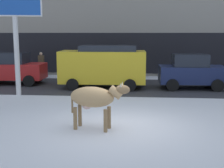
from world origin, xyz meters
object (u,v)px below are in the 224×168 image
at_px(car_navy_hatchback, 191,72).
at_px(pedestrian_near_billboard, 41,65).
at_px(car_red_hatchback, 14,68).
at_px(car_yellow_van, 103,65).
at_px(billboard, 14,4).
at_px(cow_tan, 94,98).

xyz_separation_m(car_navy_hatchback, pedestrian_near_billboard, (-9.27, 3.00, -0.05)).
bearing_deg(pedestrian_near_billboard, car_navy_hatchback, -17.91).
height_order(car_red_hatchback, car_navy_hatchback, same).
distance_m(car_red_hatchback, car_yellow_van, 5.48).
height_order(car_yellow_van, car_navy_hatchback, car_yellow_van).
bearing_deg(billboard, car_navy_hatchback, 16.10).
bearing_deg(car_red_hatchback, car_yellow_van, -8.92).
bearing_deg(cow_tan, car_navy_hatchback, 60.83).
height_order(cow_tan, pedestrian_near_billboard, pedestrian_near_billboard).
distance_m(cow_tan, billboard, 7.48).
height_order(car_red_hatchback, car_yellow_van, car_yellow_van).
bearing_deg(pedestrian_near_billboard, cow_tan, -64.16).
bearing_deg(car_red_hatchback, pedestrian_near_billboard, 69.00).
relative_size(cow_tan, car_red_hatchback, 0.55).
height_order(cow_tan, car_red_hatchback, car_red_hatchback).
bearing_deg(pedestrian_near_billboard, car_red_hatchback, -111.00).
relative_size(car_yellow_van, car_navy_hatchback, 1.31).
distance_m(car_navy_hatchback, pedestrian_near_billboard, 9.75).
bearing_deg(pedestrian_near_billboard, billboard, -83.52).
bearing_deg(cow_tan, pedestrian_near_billboard, 115.84).
relative_size(billboard, car_yellow_van, 1.20).
bearing_deg(billboard, car_red_hatchback, 115.73).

